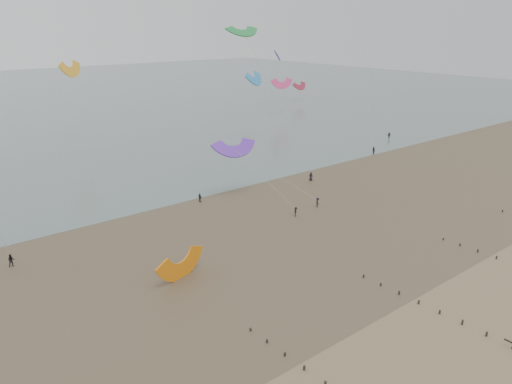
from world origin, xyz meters
The scene contains 5 objects.
ground centered at (0.00, 0.00, 0.00)m, with size 500.00×500.00×0.00m, color brown.
sea_and_shore centered at (-4.08, 34.40, 0.01)m, with size 500.00×665.00×0.03m.
kitesurfers centered at (23.11, 45.00, 0.84)m, with size 106.68×27.42×1.80m.
grounded_kite centered at (-13.51, 26.35, 0.00)m, with size 6.78×3.55×5.17m, color orange, non-canonical shape.
kites_airborne centered at (-4.49, 86.14, 21.01)m, with size 237.35×111.64×39.80m.
Camera 1 is at (-41.31, -22.54, 30.10)m, focal length 35.00 mm.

